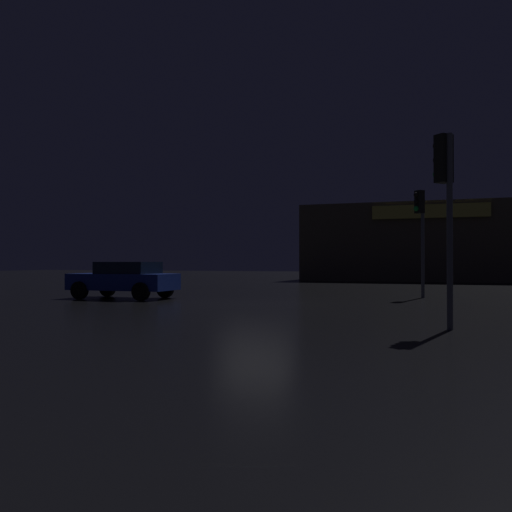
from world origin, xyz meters
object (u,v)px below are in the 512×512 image
Objects in this scene: store_building at (432,243)px; traffic_signal_main at (420,220)px; traffic_signal_opposite at (445,185)px; car_near at (124,279)px.

store_building is 4.44× the size of traffic_signal_main.
store_building reaches higher than traffic_signal_opposite.
traffic_signal_main is 1.03× the size of traffic_signal_opposite.
traffic_signal_main is at bearing 96.46° from traffic_signal_opposite.
car_near is at bearing 152.85° from traffic_signal_opposite.
car_near is (-10.69, -4.25, -2.30)m from traffic_signal_main.
traffic_signal_main is at bearing -88.60° from store_building.
car_near is at bearing -111.80° from store_building.
traffic_signal_main reaches higher than car_near.
traffic_signal_opposite is 1.02× the size of car_near.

